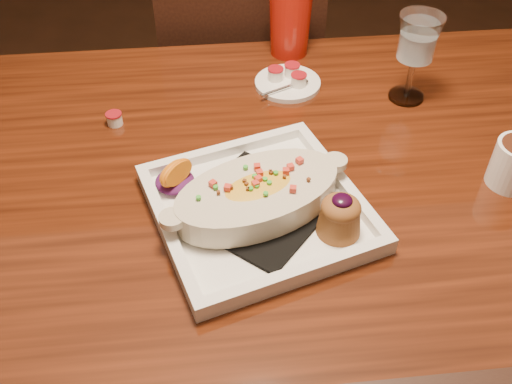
{
  "coord_description": "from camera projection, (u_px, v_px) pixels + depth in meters",
  "views": [
    {
      "loc": [
        -0.1,
        -0.74,
        1.4
      ],
      "look_at": [
        -0.03,
        -0.07,
        0.77
      ],
      "focal_mm": 40.0,
      "sensor_mm": 36.0,
      "label": 1
    }
  ],
  "objects": [
    {
      "name": "red_tumbler",
      "position": [
        290.0,
        19.0,
        1.23
      ],
      "size": [
        0.1,
        0.1,
        0.16
      ],
      "primitive_type": "cone",
      "color": "red",
      "rests_on": "table"
    },
    {
      "name": "creamer_loose",
      "position": [
        114.0,
        119.0,
        1.08
      ],
      "size": [
        0.03,
        0.03,
        0.02
      ],
      "color": "white",
      "rests_on": "table"
    },
    {
      "name": "floor",
      "position": [
        263.0,
        384.0,
        1.51
      ],
      "size": [
        7.0,
        7.0,
        0.0
      ],
      "primitive_type": "plane",
      "color": "black",
      "rests_on": "ground"
    },
    {
      "name": "table",
      "position": [
        266.0,
        210.0,
        1.06
      ],
      "size": [
        1.5,
        0.9,
        0.75
      ],
      "color": "#60230D",
      "rests_on": "floor"
    },
    {
      "name": "goblet",
      "position": [
        417.0,
        43.0,
        1.07
      ],
      "size": [
        0.08,
        0.08,
        0.18
      ],
      "color": "silver",
      "rests_on": "table"
    },
    {
      "name": "plate",
      "position": [
        262.0,
        201.0,
        0.89
      ],
      "size": [
        0.39,
        0.39,
        0.08
      ],
      "rotation": [
        0.0,
        0.0,
        0.3
      ],
      "color": "white",
      "rests_on": "table"
    },
    {
      "name": "chair_far",
      "position": [
        239.0,
        89.0,
        1.61
      ],
      "size": [
        0.42,
        0.42,
        0.93
      ],
      "rotation": [
        0.0,
        0.0,
        3.14
      ],
      "color": "black",
      "rests_on": "floor"
    },
    {
      "name": "saucer",
      "position": [
        288.0,
        81.0,
        1.18
      ],
      "size": [
        0.14,
        0.14,
        0.09
      ],
      "color": "white",
      "rests_on": "table"
    }
  ]
}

